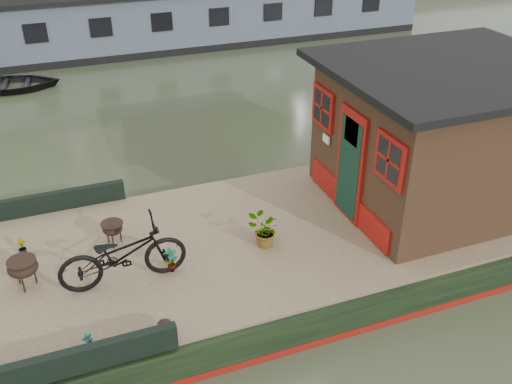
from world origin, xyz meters
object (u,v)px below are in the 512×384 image
object	(u,v)px
brazier_front	(113,233)
dinghy	(9,80)
cabin	(444,133)
bicycle	(122,254)
brazier_rear	(24,273)
potted_plant_a	(171,260)

from	to	relation	value
brazier_front	dinghy	distance (m)	10.08
cabin	dinghy	xyz separation A→B (m)	(-7.16, 10.49, -1.58)
bicycle	dinghy	world-z (taller)	bicycle
cabin	bicycle	xyz separation A→B (m)	(-5.57, -0.44, -0.76)
brazier_rear	potted_plant_a	bearing A→B (deg)	-11.17
potted_plant_a	dinghy	distance (m)	11.18
potted_plant_a	dinghy	size ratio (longest dim) A/B	0.14
brazier_front	potted_plant_a	bearing A→B (deg)	-55.66
brazier_rear	dinghy	size ratio (longest dim) A/B	0.16
potted_plant_a	brazier_rear	bearing A→B (deg)	168.83
cabin	dinghy	distance (m)	12.80
cabin	potted_plant_a	xyz separation A→B (m)	(-4.91, -0.45, -1.03)
brazier_front	brazier_rear	size ratio (longest dim) A/B	0.86
cabin	potted_plant_a	distance (m)	5.03
cabin	brazier_rear	world-z (taller)	cabin
cabin	bicycle	world-z (taller)	cabin
potted_plant_a	brazier_rear	size ratio (longest dim) A/B	0.86
potted_plant_a	brazier_front	bearing A→B (deg)	124.34
brazier_rear	dinghy	distance (m)	10.56
brazier_rear	bicycle	bearing A→B (deg)	-16.10
brazier_front	brazier_rear	world-z (taller)	brazier_rear
cabin	brazier_front	distance (m)	5.70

